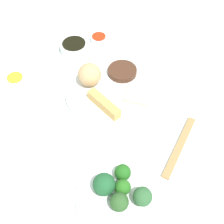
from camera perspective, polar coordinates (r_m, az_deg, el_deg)
tabletop at (r=0.90m, az=-2.55°, el=1.85°), size 2.20×2.20×0.02m
main_plate at (r=0.91m, az=0.24°, el=4.10°), size 0.30×0.30×0.02m
rice_scoop at (r=0.90m, az=-4.38°, el=7.24°), size 0.07×0.07×0.07m
spring_roll at (r=0.85m, az=-1.57°, el=1.57°), size 0.12×0.05×0.03m
crab_rangoon_wonton at (r=0.89m, az=4.93°, el=3.39°), size 0.09×0.09×0.01m
stir_fry_heap at (r=0.95m, az=1.88°, el=7.97°), size 0.09×0.09×0.02m
broccoli_plate at (r=0.72m, az=1.68°, el=-16.22°), size 0.21×0.21×0.01m
broccoli_floret_0 at (r=0.71m, az=2.11°, el=-14.39°), size 0.04×0.04×0.04m
broccoli_floret_1 at (r=0.69m, az=1.43°, el=-17.06°), size 0.04×0.04×0.04m
broccoli_floret_2 at (r=0.72m, az=2.09°, el=-11.64°), size 0.04×0.04×0.04m
broccoli_floret_3 at (r=0.70m, az=-1.53°, el=-13.86°), size 0.05×0.05×0.05m
broccoli_floret_4 at (r=0.70m, az=5.95°, el=-15.99°), size 0.04×0.04×0.04m
soy_sauce_bowl at (r=1.06m, az=-7.32°, el=12.32°), size 0.10×0.10×0.03m
soy_sauce_bowl_liquid at (r=1.05m, az=-7.42°, el=13.08°), size 0.08×0.08×0.00m
sauce_ramekin_hot_mustard at (r=0.99m, az=-18.19°, el=5.86°), size 0.06×0.06×0.02m
sauce_ramekin_hot_mustard_liquid at (r=0.98m, az=-18.37°, el=6.38°), size 0.05×0.05×0.00m
sauce_ramekin_sweet_and_sour at (r=1.10m, az=-2.56°, el=13.93°), size 0.06×0.06×0.02m
sauce_ramekin_sweet_and_sour_liquid at (r=1.09m, az=-2.58°, el=14.46°), size 0.05×0.05×0.00m
chopsticks_pair at (r=0.81m, az=12.97°, el=-6.53°), size 0.05×0.21×0.01m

